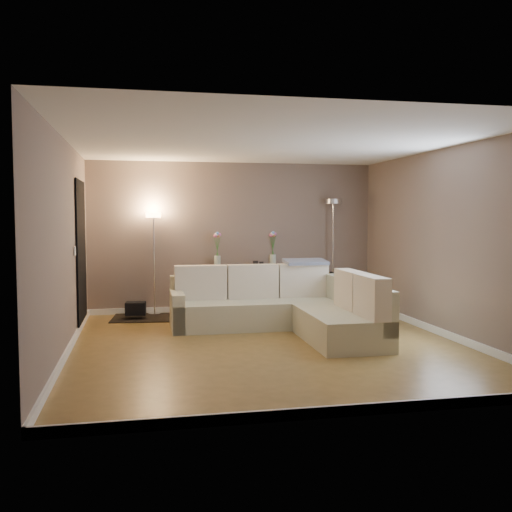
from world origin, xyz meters
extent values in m
cube|color=olive|center=(0.00, 0.00, -0.01)|extent=(5.00, 5.50, 0.01)
cube|color=white|center=(0.00, 0.00, 2.60)|extent=(5.00, 5.50, 0.01)
cube|color=#78665D|center=(0.00, 2.76, 1.30)|extent=(5.00, 0.02, 2.60)
cube|color=#78665D|center=(0.00, -2.76, 1.30)|extent=(5.00, 0.02, 2.60)
cube|color=#78665D|center=(-2.51, 0.00, 1.30)|extent=(0.02, 5.50, 2.60)
cube|color=#78665D|center=(2.51, 0.00, 1.30)|extent=(0.02, 5.50, 2.60)
cube|color=white|center=(0.00, 2.73, 0.05)|extent=(5.00, 0.03, 0.10)
cube|color=white|center=(0.00, -2.73, 0.05)|extent=(5.00, 0.03, 0.10)
cube|color=white|center=(-2.48, 0.00, 0.05)|extent=(0.03, 5.50, 0.10)
cube|color=white|center=(2.48, 0.00, 0.05)|extent=(0.03, 5.50, 0.10)
cube|color=black|center=(-2.48, 1.70, 1.10)|extent=(0.02, 1.20, 2.20)
cube|color=white|center=(-2.48, 0.85, 1.20)|extent=(0.02, 0.08, 0.12)
cube|color=beige|center=(0.13, 1.20, 0.20)|extent=(2.62, 0.92, 0.40)
cube|color=beige|center=(0.13, 1.56, 0.48)|extent=(2.61, 0.22, 0.56)
cube|color=beige|center=(-1.10, 1.21, 0.28)|extent=(0.19, 0.90, 0.56)
cube|color=beige|center=(0.97, -0.06, 0.20)|extent=(0.92, 1.61, 0.40)
cube|color=beige|center=(1.32, 0.39, 0.48)|extent=(0.22, 2.51, 0.56)
cube|color=beige|center=(-0.73, 1.45, 0.66)|extent=(0.78, 0.23, 0.52)
cube|color=beige|center=(0.08, 1.45, 0.66)|extent=(0.78, 0.23, 0.52)
cube|color=beige|center=(0.88, 1.44, 0.66)|extent=(0.78, 0.23, 0.52)
cube|color=beige|center=(1.21, 0.24, 0.66)|extent=(0.23, 0.72, 0.52)
cube|color=beige|center=(1.21, -0.51, 0.66)|extent=(0.23, 0.72, 0.52)
cube|color=slate|center=(0.93, 1.46, 0.95)|extent=(0.68, 0.41, 0.09)
cube|color=black|center=(0.20, 2.66, 0.72)|extent=(1.23, 0.46, 0.04)
cube|color=black|center=(-0.34, 2.46, 0.35)|extent=(0.05, 0.05, 0.70)
cube|color=black|center=(-0.37, 2.72, 0.35)|extent=(0.05, 0.05, 0.70)
cube|color=black|center=(0.77, 2.59, 0.35)|extent=(0.05, 0.05, 0.70)
cube|color=black|center=(0.74, 2.85, 0.35)|extent=(0.05, 0.05, 0.70)
cube|color=black|center=(0.20, 2.66, 0.17)|extent=(1.16, 0.42, 0.03)
cube|color=#BF3333|center=(-0.29, 2.60, 0.27)|extent=(0.04, 0.15, 0.18)
cube|color=#3359A5|center=(-0.25, 2.60, 0.28)|extent=(0.05, 0.15, 0.19)
cube|color=gold|center=(-0.21, 2.61, 0.29)|extent=(0.06, 0.15, 0.21)
cube|color=#3F7F4C|center=(-0.16, 2.61, 0.27)|extent=(0.06, 0.15, 0.18)
cube|color=#994C99|center=(-0.12, 2.62, 0.28)|extent=(0.04, 0.15, 0.19)
cube|color=orange|center=(-0.08, 2.62, 0.29)|extent=(0.05, 0.15, 0.21)
cube|color=#262626|center=(-0.04, 2.63, 0.27)|extent=(0.06, 0.15, 0.18)
cube|color=#4C99B2|center=(0.01, 2.63, 0.28)|extent=(0.06, 0.15, 0.19)
cube|color=#B2A58C|center=(0.05, 2.64, 0.29)|extent=(0.04, 0.15, 0.21)
cube|color=brown|center=(0.09, 2.64, 0.27)|extent=(0.05, 0.15, 0.18)
cube|color=navy|center=(0.13, 2.65, 0.28)|extent=(0.06, 0.15, 0.19)
cube|color=gold|center=(0.18, 2.65, 0.29)|extent=(0.06, 0.15, 0.21)
cube|color=black|center=(0.17, 2.82, 1.11)|extent=(0.85, 0.13, 0.67)
cube|color=white|center=(0.18, 2.80, 1.11)|extent=(0.74, 0.09, 0.56)
cube|color=orange|center=(0.09, 2.62, 0.78)|extent=(0.18, 0.13, 0.04)
cube|color=black|center=(0.36, 2.64, 0.83)|extent=(0.09, 0.03, 0.12)
cube|color=black|center=(0.47, 2.65, 0.82)|extent=(0.08, 0.03, 0.10)
cylinder|color=silver|center=(-0.31, 2.60, 0.88)|extent=(0.12, 0.12, 0.22)
cylinder|color=#38722D|center=(-0.33, 2.60, 1.14)|extent=(0.09, 0.02, 0.38)
sphere|color=#E5598C|center=(-0.35, 2.60, 1.33)|extent=(0.07, 0.07, 0.06)
cylinder|color=#38722D|center=(-0.32, 2.60, 1.15)|extent=(0.05, 0.01, 0.41)
sphere|color=white|center=(-0.33, 2.60, 1.35)|extent=(0.07, 0.07, 0.06)
cylinder|color=#38722D|center=(-0.31, 2.60, 1.15)|extent=(0.01, 0.01, 0.43)
sphere|color=#598CE5|center=(-0.31, 2.60, 1.37)|extent=(0.07, 0.07, 0.06)
cylinder|color=#38722D|center=(-0.30, 2.61, 1.14)|extent=(0.05, 0.01, 0.39)
sphere|color=#E58C4C|center=(-0.29, 2.61, 1.33)|extent=(0.07, 0.07, 0.06)
cylinder|color=#38722D|center=(-0.30, 2.61, 1.15)|extent=(0.09, 0.02, 0.40)
sphere|color=#D866B2|center=(-0.28, 2.61, 1.35)|extent=(0.07, 0.07, 0.06)
cylinder|color=silver|center=(0.70, 2.72, 0.88)|extent=(0.12, 0.12, 0.22)
cylinder|color=#38722D|center=(0.68, 2.72, 1.14)|extent=(0.09, 0.02, 0.38)
sphere|color=#E5598C|center=(0.66, 2.72, 1.33)|extent=(0.07, 0.07, 0.06)
cylinder|color=#38722D|center=(0.69, 2.72, 1.15)|extent=(0.05, 0.01, 0.41)
sphere|color=white|center=(0.68, 2.72, 1.35)|extent=(0.07, 0.07, 0.06)
cylinder|color=#38722D|center=(0.70, 2.72, 1.15)|extent=(0.01, 0.01, 0.43)
sphere|color=#598CE5|center=(0.70, 2.72, 1.37)|extent=(0.07, 0.07, 0.06)
cylinder|color=#38722D|center=(0.71, 2.72, 1.14)|extent=(0.05, 0.01, 0.39)
sphere|color=#E58C4C|center=(0.72, 2.72, 1.33)|extent=(0.07, 0.07, 0.06)
cylinder|color=#38722D|center=(0.71, 2.72, 1.15)|extent=(0.09, 0.02, 0.40)
sphere|color=#D866B2|center=(0.73, 2.73, 1.35)|extent=(0.07, 0.07, 0.06)
cylinder|color=silver|center=(-1.39, 2.58, 0.01)|extent=(0.25, 0.25, 0.03)
cylinder|color=silver|center=(-1.39, 2.58, 0.83)|extent=(0.03, 0.03, 1.64)
cylinder|color=#FFBF72|center=(-1.39, 2.58, 1.68)|extent=(0.27, 0.27, 0.07)
cylinder|color=silver|center=(1.76, 2.55, 0.02)|extent=(0.27, 0.27, 0.03)
cylinder|color=silver|center=(1.76, 2.55, 0.95)|extent=(0.03, 0.03, 1.88)
cylinder|color=silver|center=(1.76, 2.55, 1.93)|extent=(0.29, 0.29, 0.09)
cube|color=black|center=(-1.52, 2.27, 0.01)|extent=(1.20, 0.95, 0.01)
cube|color=black|center=(-1.70, 2.21, 0.18)|extent=(0.34, 0.26, 0.21)
camera|label=1|loc=(-1.62, -7.13, 1.67)|focal=40.00mm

